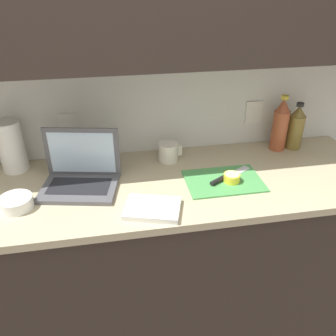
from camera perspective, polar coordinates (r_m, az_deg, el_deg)
ground_plane at (r=2.25m, az=-5.22°, el=-22.98°), size 12.00×12.00×0.00m
wall_back at (r=1.63m, az=-8.84°, el=21.37°), size 5.20×0.38×2.60m
counter_unit at (r=1.90m, az=-6.59°, el=-14.34°), size 2.40×0.65×0.92m
laptop at (r=1.62m, az=-13.85°, el=-0.89°), size 0.37×0.30×0.25m
cutting_board at (r=1.65m, az=8.92°, el=-2.05°), size 0.35×0.24×0.01m
knife at (r=1.65m, az=8.97°, el=-1.55°), size 0.23×0.16×0.02m
lemon_half_cut at (r=1.63m, az=10.19°, el=-1.53°), size 0.07×0.07×0.04m
bottle_green_soda at (r=1.95m, az=17.56°, el=6.56°), size 0.08×0.08×0.30m
bottle_oil_tall at (r=2.00m, az=19.82°, el=6.10°), size 0.08×0.08×0.25m
measuring_cup at (r=1.78m, az=0.04°, el=2.58°), size 0.12×0.10×0.09m
bowl_white at (r=1.58m, az=-23.18°, el=-5.14°), size 0.13×0.13×0.05m
paper_towel_roll at (r=1.82m, az=-23.83°, el=3.21°), size 0.12×0.12×0.25m
dish_towel at (r=1.44m, az=-2.50°, el=-6.51°), size 0.26×0.22×0.02m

